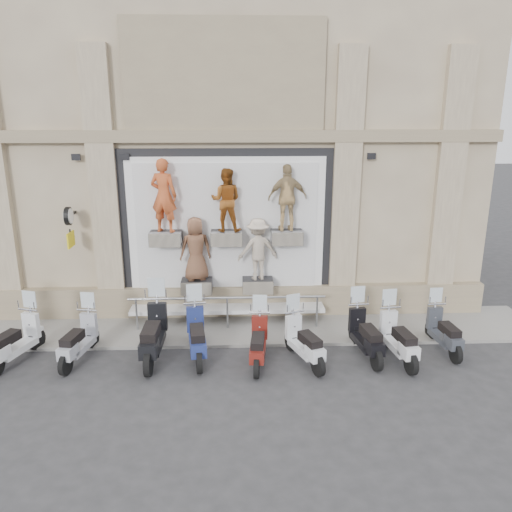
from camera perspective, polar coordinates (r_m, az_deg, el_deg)
The scene contains 15 objects.
ground at distance 11.24m, azimuth -3.39°, elevation -12.74°, with size 90.00×90.00×0.00m, color #2E2E31.
sidewalk at distance 13.10m, azimuth -3.25°, elevation -8.16°, with size 16.00×2.20×0.08m, color gray.
building at distance 16.86m, azimuth -3.34°, elevation 18.04°, with size 14.00×8.60×12.00m, color #BCAB89, non-canonical shape.
shop_vitrine at distance 12.95m, azimuth -3.15°, elevation 2.62°, with size 5.60×0.83×4.30m.
guard_rail at distance 12.84m, azimuth -3.28°, elevation -6.61°, with size 5.06×0.10×0.93m, color #9EA0A5, non-canonical shape.
clock_sign_bracket at distance 13.25m, azimuth -20.57°, elevation 3.69°, with size 0.10×0.80×1.02m.
scooter_b at distance 12.36m, azimuth -25.95°, elevation -7.80°, with size 0.54×1.84×1.50m, color silver, non-canonical shape.
scooter_c at distance 11.93m, azimuth -19.69°, elevation -8.11°, with size 0.51×1.76×1.43m, color #9698A3, non-canonical shape.
scooter_d at distance 11.50m, azimuth -11.70°, elevation -7.61°, with size 0.61×2.11×1.71m, color black, non-canonical shape.
scooter_e at distance 11.42m, azimuth -6.82°, elevation -7.95°, with size 0.56×1.93×1.57m, color navy, non-canonical shape.
scooter_f at distance 11.13m, azimuth 0.27°, elevation -8.92°, with size 0.51×1.74×1.42m, color #5E1610, non-canonical shape.
scooter_g at distance 11.21m, azimuth 5.55°, elevation -8.76°, with size 0.51×1.76×1.43m, color silver, non-canonical shape.
scooter_h at distance 11.69m, azimuth 12.48°, elevation -7.83°, with size 0.54×1.84×1.50m, color black, non-canonical shape.
scooter_i at distance 11.71m, azimuth 16.03°, elevation -8.07°, with size 0.54×1.84×1.49m, color silver, non-canonical shape.
scooter_j at distance 12.50m, azimuth 20.76°, elevation -7.23°, with size 0.49×1.69×1.37m, color #30343B, non-canonical shape.
Camera 1 is at (0.25, -9.85, 5.40)m, focal length 35.00 mm.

